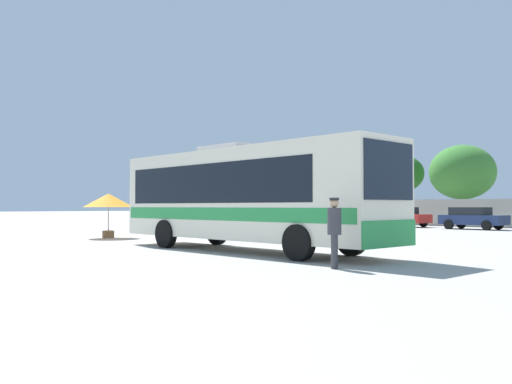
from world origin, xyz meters
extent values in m
plane|color=#A3A099|center=(0.00, 10.00, 0.00)|extent=(300.00, 300.00, 0.00)
cube|color=silver|center=(0.12, -0.21, 1.96)|extent=(11.55, 3.02, 3.04)
cube|color=black|center=(-0.45, -0.23, 2.33)|extent=(9.50, 2.97, 1.34)
cube|color=green|center=(0.12, -0.21, 1.29)|extent=(11.33, 3.04, 0.43)
cube|color=#19212D|center=(5.86, 0.03, 2.51)|extent=(0.14, 2.29, 1.58)
cube|color=green|center=(5.86, 0.03, 0.81)|extent=(0.16, 2.50, 0.73)
cube|color=#B2B2B2|center=(-0.74, -0.25, 3.60)|extent=(2.26, 1.49, 0.24)
cylinder|color=black|center=(3.62, 1.16, 0.52)|extent=(1.05, 0.34, 1.04)
cylinder|color=black|center=(3.72, -1.29, 0.52)|extent=(1.05, 0.34, 1.04)
cylinder|color=black|center=(-3.08, 0.88, 0.52)|extent=(1.05, 0.34, 1.04)
cylinder|color=black|center=(-2.98, -1.56, 0.52)|extent=(1.05, 0.34, 1.04)
cylinder|color=#38383D|center=(5.56, -1.85, 0.42)|extent=(0.16, 0.16, 0.84)
cylinder|color=#38383D|center=(5.65, -1.98, 0.42)|extent=(0.16, 0.16, 0.84)
cylinder|color=#38383D|center=(5.60, -1.92, 1.18)|extent=(0.49, 0.49, 0.67)
sphere|color=tan|center=(5.60, -1.92, 1.63)|extent=(0.23, 0.23, 0.23)
cylinder|color=#262628|center=(5.60, -1.92, 1.73)|extent=(0.24, 0.24, 0.07)
cylinder|color=gray|center=(-10.22, -0.44, 1.06)|extent=(0.05, 0.05, 2.12)
cone|color=orange|center=(-10.22, -0.44, 1.84)|extent=(2.40, 2.40, 0.66)
cube|color=brown|center=(-10.22, -0.44, 0.18)|extent=(0.47, 0.47, 0.36)
cube|color=red|center=(-9.19, 22.68, 0.64)|extent=(4.12, 1.92, 0.63)
cube|color=black|center=(-9.39, 22.69, 1.21)|extent=(2.28, 1.72, 0.52)
cylinder|color=black|center=(-7.90, 23.53, 0.32)|extent=(0.65, 0.24, 0.64)
cylinder|color=black|center=(-7.96, 21.76, 0.32)|extent=(0.65, 0.24, 0.64)
cylinder|color=black|center=(-10.42, 23.60, 0.32)|extent=(0.65, 0.24, 0.64)
cylinder|color=black|center=(-10.47, 21.84, 0.32)|extent=(0.65, 0.24, 0.64)
cube|color=navy|center=(-3.46, 22.45, 0.64)|extent=(4.23, 1.95, 0.64)
cube|color=black|center=(-3.67, 22.44, 1.22)|extent=(2.35, 1.74, 0.52)
cylinder|color=black|center=(-2.20, 23.37, 0.32)|extent=(0.65, 0.24, 0.64)
cylinder|color=black|center=(-2.14, 21.61, 0.32)|extent=(0.65, 0.24, 0.64)
cylinder|color=black|center=(-4.78, 23.28, 0.32)|extent=(0.65, 0.24, 0.64)
cylinder|color=black|center=(-4.72, 21.52, 0.32)|extent=(0.65, 0.24, 0.64)
cylinder|color=brown|center=(-16.26, 33.12, 1.64)|extent=(0.32, 0.32, 3.29)
ellipsoid|color=#23561E|center=(-16.26, 33.12, 4.76)|extent=(4.19, 4.19, 3.56)
cylinder|color=brown|center=(-10.15, 33.41, 1.29)|extent=(0.32, 0.32, 2.59)
ellipsoid|color=#38752D|center=(-10.15, 33.41, 4.60)|extent=(5.76, 5.76, 4.89)
camera|label=1|loc=(14.56, -12.17, 1.55)|focal=38.00mm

